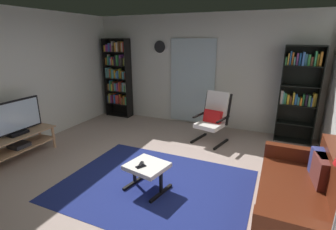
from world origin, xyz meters
The scene contains 15 objects.
ground_plane centered at (0.00, 0.00, 0.00)m, with size 7.02×7.02×0.00m, color #B29B90.
wall_back centered at (0.00, 2.90, 1.30)m, with size 5.60×0.06×2.60m, color silver.
wall_left centered at (-2.70, 0.00, 1.30)m, with size 0.06×6.00×2.60m, color silver.
glass_door_panel centered at (-0.14, 2.83, 1.05)m, with size 1.10×0.01×2.00m, color silver.
area_rug centered at (0.30, -0.04, 0.00)m, with size 2.68×2.05×0.01m, color navy.
tv_stand centered at (-2.29, -0.22, 0.30)m, with size 0.47×1.24×0.45m.
television centered at (-2.29, -0.22, 0.74)m, with size 0.20×0.97×0.60m.
bookshelf_near_tv centered at (-2.16, 2.69, 1.08)m, with size 0.69×0.30×2.05m.
bookshelf_near_sofa centered at (2.16, 2.65, 1.07)m, with size 0.70×0.30×1.93m.
leather_sofa centered at (2.20, -0.02, 0.30)m, with size 0.87×1.77×0.83m.
lounge_armchair centered at (0.63, 1.95, 0.53)m, with size 0.70×0.76×1.02m.
ottoman centered at (0.24, -0.16, 0.32)m, with size 0.60×0.57×0.39m.
tv_remote centered at (0.17, -0.20, 0.40)m, with size 0.04×0.14×0.02m, color black.
cell_phone centered at (0.20, -0.25, 0.39)m, with size 0.07×0.14×0.01m, color black.
wall_clock centered at (-0.99, 2.82, 1.85)m, with size 0.29×0.03×0.29m.
Camera 1 is at (1.77, -2.89, 2.06)m, focal length 26.90 mm.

